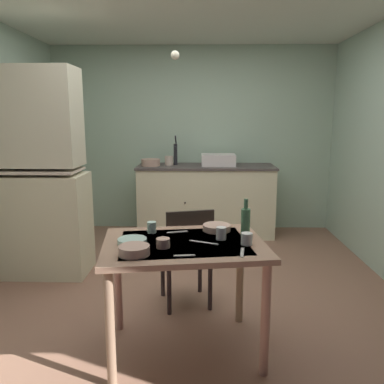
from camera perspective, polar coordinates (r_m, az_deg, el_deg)
name	(u,v)px	position (r m, az deg, el deg)	size (l,w,h in m)	color
ground_plane	(187,291)	(3.64, -0.69, -14.46)	(5.20, 5.20, 0.00)	#8F6450
wall_back	(193,140)	(5.44, 0.11, 7.77)	(3.93, 0.10, 2.51)	#ABC8AF
hutch_cabinet	(40,181)	(4.06, -21.51, 1.55)	(0.87, 0.50, 2.03)	beige
counter_cabinet	(206,200)	(5.18, 2.05, -1.19)	(1.80, 0.64, 0.94)	beige
sink_basin	(218,160)	(5.10, 3.91, 4.80)	(0.44, 0.34, 0.15)	silver
hand_pump	(175,152)	(5.14, -2.46, 5.89)	(0.05, 0.27, 0.39)	#232328
mixing_bowl_counter	(151,162)	(5.09, -6.14, 4.38)	(0.25, 0.25, 0.09)	tan
stoneware_crock	(169,161)	(5.14, -3.42, 4.66)	(0.11, 0.11, 0.12)	beige
dining_table	(184,258)	(2.56, -1.19, -9.74)	(1.14, 0.90, 0.77)	#A77E63
chair_far_side	(187,255)	(3.21, -0.73, -9.24)	(0.49, 0.49, 0.85)	#2B1F20
serving_bowl_wide	(217,228)	(2.77, 3.67, -5.28)	(0.20, 0.20, 0.04)	tan
soup_bowl_small	(132,241)	(2.52, -8.84, -7.19)	(0.19, 0.19, 0.03)	#ADD1C1
sauce_dish	(134,250)	(2.32, -8.56, -8.51)	(0.19, 0.19, 0.05)	tan
mug_tall	(163,243)	(2.42, -4.31, -7.52)	(0.09, 0.09, 0.06)	tan
teacup_mint	(152,227)	(2.72, -5.98, -5.22)	(0.06, 0.06, 0.08)	#ADD1C1
teacup_cream	(221,233)	(2.57, 4.34, -6.11)	(0.07, 0.07, 0.08)	white
mug_dark	(247,239)	(2.49, 8.10, -6.88)	(0.07, 0.07, 0.08)	white
glass_bottle	(246,221)	(2.66, 7.93, -4.27)	(0.06, 0.06, 0.26)	#4C7F56
table_knife	(204,242)	(2.51, 1.76, -7.47)	(0.20, 0.02, 0.01)	silver
teaspoon_near_bowl	(185,256)	(2.28, -1.11, -9.39)	(0.12, 0.02, 0.01)	beige
teaspoon_by_cup	(177,232)	(2.73, -2.21, -5.94)	(0.15, 0.02, 0.01)	beige
serving_spoon	(242,252)	(2.35, 7.45, -8.86)	(0.16, 0.02, 0.01)	beige
pendant_bulb	(175,55)	(3.65, -2.52, 19.57)	(0.08, 0.08, 0.08)	#F9EFCC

